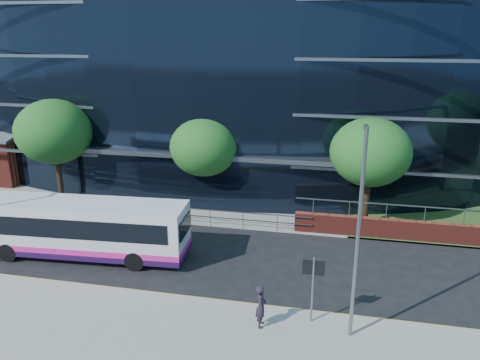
% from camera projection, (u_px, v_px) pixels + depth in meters
% --- Properties ---
extents(ground, '(200.00, 200.00, 0.00)m').
position_uv_depth(ground, '(212.00, 291.00, 20.99)').
color(ground, black).
rests_on(ground, ground).
extents(kerb, '(80.00, 0.25, 0.16)m').
position_uv_depth(kerb, '(206.00, 301.00, 20.03)').
color(kerb, gray).
rests_on(kerb, ground).
extents(yellow_line_outer, '(80.00, 0.08, 0.01)m').
position_uv_depth(yellow_line_outer, '(207.00, 300.00, 20.24)').
color(yellow_line_outer, gold).
rests_on(yellow_line_outer, ground).
extents(yellow_line_inner, '(80.00, 0.08, 0.01)m').
position_uv_depth(yellow_line_inner, '(208.00, 298.00, 20.38)').
color(yellow_line_inner, gold).
rests_on(yellow_line_inner, ground).
extents(far_forecourt, '(50.00, 8.00, 0.10)m').
position_uv_depth(far_forecourt, '(170.00, 198.00, 32.40)').
color(far_forecourt, gray).
rests_on(far_forecourt, ground).
extents(glass_office, '(44.00, 23.10, 16.00)m').
position_uv_depth(glass_office, '(229.00, 70.00, 38.76)').
color(glass_office, black).
rests_on(glass_office, ground).
extents(guard_railings, '(24.00, 0.05, 1.10)m').
position_uv_depth(guard_railings, '(116.00, 206.00, 28.83)').
color(guard_railings, slate).
rests_on(guard_railings, ground).
extents(street_sign, '(0.85, 0.09, 2.80)m').
position_uv_depth(street_sign, '(313.00, 276.00, 17.97)').
color(street_sign, slate).
rests_on(street_sign, pavement_near).
extents(tree_far_a, '(4.95, 4.95, 6.98)m').
position_uv_depth(tree_far_a, '(54.00, 132.00, 30.44)').
color(tree_far_a, black).
rests_on(tree_far_a, ground).
extents(tree_far_b, '(4.29, 4.29, 6.05)m').
position_uv_depth(tree_far_b, '(204.00, 147.00, 29.15)').
color(tree_far_b, black).
rests_on(tree_far_b, ground).
extents(tree_far_c, '(4.62, 4.62, 6.51)m').
position_uv_depth(tree_far_c, '(370.00, 152.00, 26.62)').
color(tree_far_c, black).
rests_on(tree_far_c, ground).
extents(streetlight_east, '(0.15, 0.77, 8.00)m').
position_uv_depth(streetlight_east, '(358.00, 231.00, 16.43)').
color(streetlight_east, slate).
rests_on(streetlight_east, pavement_near).
extents(city_bus, '(10.99, 3.18, 2.94)m').
position_uv_depth(city_bus, '(84.00, 228.00, 23.78)').
color(city_bus, silver).
rests_on(city_bus, ground).
extents(pedestrian, '(0.49, 0.68, 1.73)m').
position_uv_depth(pedestrian, '(261.00, 306.00, 18.02)').
color(pedestrian, black).
rests_on(pedestrian, pavement_near).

